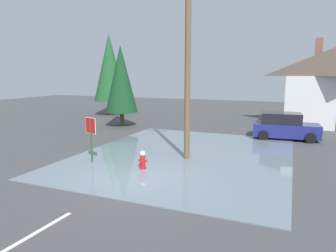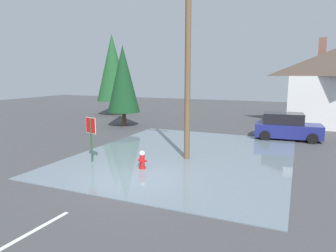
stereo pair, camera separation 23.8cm
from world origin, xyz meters
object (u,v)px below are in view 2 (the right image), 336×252
object	(u,v)px
stop_sign_near	(91,131)
parked_car	(287,127)
utility_pole	(188,68)
pine_tree_tall_left	(123,79)
fire_hydrant	(142,160)
pine_tree_mid_left	(113,68)

from	to	relation	value
stop_sign_near	parked_car	bearing A→B (deg)	48.53
utility_pole	pine_tree_tall_left	world-z (taller)	utility_pole
fire_hydrant	pine_tree_tall_left	distance (m)	12.27
parked_car	utility_pole	bearing A→B (deg)	-121.56
fire_hydrant	parked_car	size ratio (longest dim) A/B	0.20
pine_tree_tall_left	parked_car	bearing A→B (deg)	-1.28
utility_pole	pine_tree_mid_left	size ratio (longest dim) A/B	1.03
utility_pole	pine_tree_mid_left	world-z (taller)	utility_pole
fire_hydrant	pine_tree_mid_left	world-z (taller)	pine_tree_mid_left
pine_tree_tall_left	pine_tree_mid_left	bearing A→B (deg)	129.78
pine_tree_tall_left	pine_tree_mid_left	distance (m)	7.57
pine_tree_mid_left	parked_car	bearing A→B (deg)	-19.37
parked_car	pine_tree_tall_left	xyz separation A→B (m)	(-12.37, 0.28, 3.00)
fire_hydrant	pine_tree_mid_left	xyz separation A→B (m)	(-11.61, 15.38, 4.45)
utility_pole	pine_tree_tall_left	xyz separation A→B (m)	(-8.06, 7.29, -0.63)
fire_hydrant	parked_car	bearing A→B (deg)	59.23
fire_hydrant	utility_pole	world-z (taller)	utility_pole
stop_sign_near	pine_tree_mid_left	distance (m)	18.09
pine_tree_mid_left	utility_pole	bearing A→B (deg)	-45.43
stop_sign_near	fire_hydrant	distance (m)	2.93
fire_hydrant	parked_car	distance (m)	10.88
stop_sign_near	pine_tree_tall_left	distance (m)	10.71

